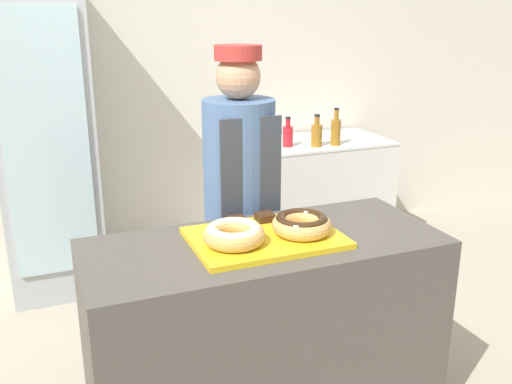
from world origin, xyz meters
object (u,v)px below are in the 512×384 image
(brownie_back_left, at_px, (237,221))
(brownie_back_right, at_px, (265,217))
(baker_person, at_px, (240,203))
(bottle_red, at_px, (288,135))
(beverage_fridge, at_px, (45,144))
(bottle_amber, at_px, (317,134))
(donut_light_glaze, at_px, (234,233))
(bottle_amber_b, at_px, (336,131))
(donut_chocolate_glaze, at_px, (302,223))
(chest_freezer, at_px, (314,193))
(serving_tray, at_px, (265,238))

(brownie_back_left, xyz_separation_m, brownie_back_right, (0.13, 0.00, 0.00))
(baker_person, xyz_separation_m, bottle_red, (0.79, 1.12, 0.06))
(baker_person, bearing_deg, beverage_fridge, 125.26)
(bottle_amber, bearing_deg, donut_light_glaze, -126.85)
(brownie_back_right, distance_m, bottle_red, 1.71)
(donut_light_glaze, distance_m, bottle_amber, 2.03)
(donut_light_glaze, bearing_deg, bottle_amber, 53.15)
(donut_light_glaze, distance_m, bottle_amber_b, 2.11)
(donut_chocolate_glaze, distance_m, baker_person, 0.58)
(brownie_back_right, relative_size, bottle_amber_b, 0.28)
(brownie_back_right, bearing_deg, bottle_amber, 54.96)
(donut_chocolate_glaze, bearing_deg, beverage_fridge, 117.15)
(beverage_fridge, relative_size, bottle_red, 9.14)
(donut_chocolate_glaze, xyz_separation_m, brownie_back_right, (-0.08, 0.19, -0.03))
(beverage_fridge, relative_size, bottle_amber_b, 7.24)
(donut_chocolate_glaze, xyz_separation_m, baker_person, (-0.06, 0.57, -0.08))
(donut_chocolate_glaze, bearing_deg, bottle_amber_b, 56.39)
(donut_light_glaze, height_order, baker_person, baker_person)
(donut_chocolate_glaze, bearing_deg, chest_freezer, 60.76)
(donut_light_glaze, relative_size, bottle_red, 1.15)
(serving_tray, bearing_deg, bottle_amber, 56.04)
(brownie_back_right, bearing_deg, baker_person, 86.58)
(baker_person, relative_size, bottle_amber, 7.03)
(chest_freezer, xyz_separation_m, bottle_red, (-0.28, -0.10, 0.50))
(brownie_back_right, height_order, bottle_amber, bottle_amber)
(serving_tray, height_order, baker_person, baker_person)
(donut_light_glaze, relative_size, brownie_back_right, 3.28)
(donut_light_glaze, distance_m, beverage_fridge, 1.89)
(donut_chocolate_glaze, xyz_separation_m, chest_freezer, (1.00, 1.79, -0.52))
(beverage_fridge, bearing_deg, baker_person, -54.74)
(chest_freezer, relative_size, bottle_amber, 4.73)
(donut_light_glaze, xyz_separation_m, bottle_red, (1.02, 1.70, -0.02))
(brownie_back_right, relative_size, beverage_fridge, 0.04)
(brownie_back_left, relative_size, brownie_back_right, 1.00)
(brownie_back_left, xyz_separation_m, bottle_amber, (1.13, 1.43, 0.01))
(beverage_fridge, distance_m, bottle_red, 1.64)
(bottle_amber_b, bearing_deg, chest_freezer, 109.35)
(beverage_fridge, xyz_separation_m, bottle_red, (1.64, -0.09, -0.06))
(baker_person, bearing_deg, bottle_amber_b, 42.49)
(baker_person, bearing_deg, bottle_red, 55.01)
(brownie_back_left, xyz_separation_m, baker_person, (0.15, 0.38, -0.06))
(brownie_back_left, bearing_deg, bottle_amber, 51.58)
(brownie_back_left, bearing_deg, donut_light_glaze, -113.04)
(beverage_fridge, xyz_separation_m, bottle_amber, (1.84, -0.16, -0.05))
(brownie_back_left, relative_size, bottle_red, 0.35)
(serving_tray, xyz_separation_m, bottle_amber_b, (1.22, 1.57, 0.05))
(brownie_back_right, relative_size, bottle_amber, 0.32)
(serving_tray, distance_m, donut_chocolate_glaze, 0.16)
(donut_chocolate_glaze, height_order, bottle_red, bottle_red)
(donut_light_glaze, xyz_separation_m, bottle_amber, (1.22, 1.62, -0.02))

